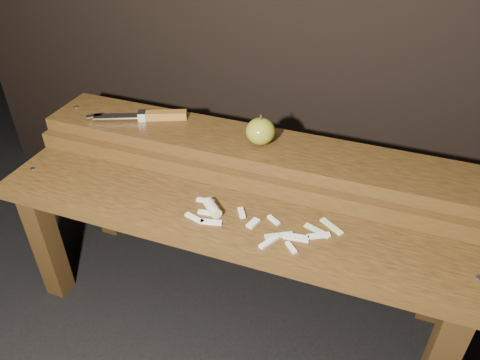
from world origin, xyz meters
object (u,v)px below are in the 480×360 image
(bench_rear_tier, at_px, (253,169))
(apple, at_px, (260,131))
(bench_front_tier, at_px, (223,239))
(knife, at_px, (153,115))

(bench_rear_tier, bearing_deg, apple, 15.56)
(bench_front_tier, relative_size, bench_rear_tier, 1.00)
(bench_rear_tier, relative_size, apple, 14.79)
(apple, distance_m, knife, 0.33)
(bench_rear_tier, distance_m, knife, 0.32)
(bench_rear_tier, xyz_separation_m, apple, (0.02, 0.00, 0.12))
(apple, bearing_deg, knife, 177.08)
(knife, bearing_deg, bench_rear_tier, -3.86)
(bench_front_tier, xyz_separation_m, knife, (-0.31, 0.25, 0.16))
(apple, bearing_deg, bench_rear_tier, -164.44)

